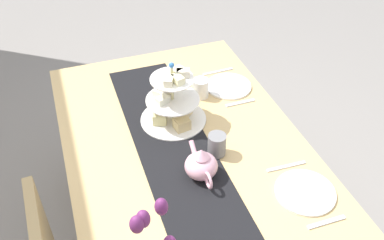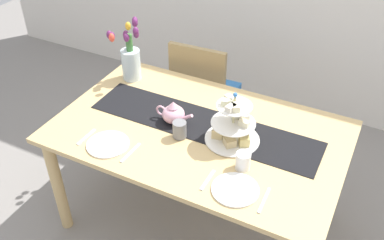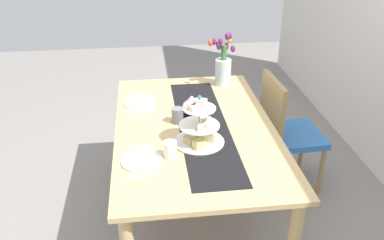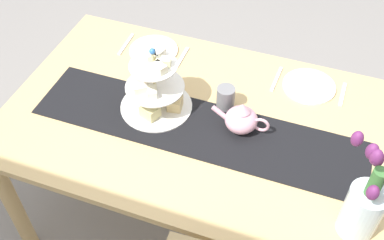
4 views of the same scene
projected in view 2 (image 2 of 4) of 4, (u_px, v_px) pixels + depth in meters
ground_plane at (198, 218)px, 2.89m from camera, size 8.00×8.00×0.00m
dining_table at (199, 143)px, 2.50m from camera, size 1.62×1.00×0.75m
chair_left at (203, 90)px, 3.22m from camera, size 0.44×0.44×0.91m
table_runner at (203, 124)px, 2.47m from camera, size 1.35×0.31×0.00m
tiered_cake_stand at (233, 126)px, 2.31m from camera, size 0.30×0.30×0.30m
teapot at (173, 114)px, 2.46m from camera, size 0.24×0.13×0.14m
tulip_vase at (130, 58)px, 2.80m from camera, size 0.23×0.20×0.43m
dinner_plate_left at (108, 144)px, 2.33m from camera, size 0.23×0.23×0.01m
fork_left at (86, 137)px, 2.38m from camera, size 0.02×0.15×0.01m
knife_left at (131, 153)px, 2.28m from camera, size 0.02×0.17×0.01m
dinner_plate_right at (235, 190)px, 2.06m from camera, size 0.23×0.23×0.01m
fork_right at (208, 180)px, 2.11m from camera, size 0.02×0.15×0.01m
knife_right at (264, 200)px, 2.01m from camera, size 0.02×0.17×0.01m
mug_grey at (180, 129)px, 2.36m from camera, size 0.08×0.08×0.09m
mug_white_text at (243, 161)px, 2.16m from camera, size 0.08×0.08×0.09m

